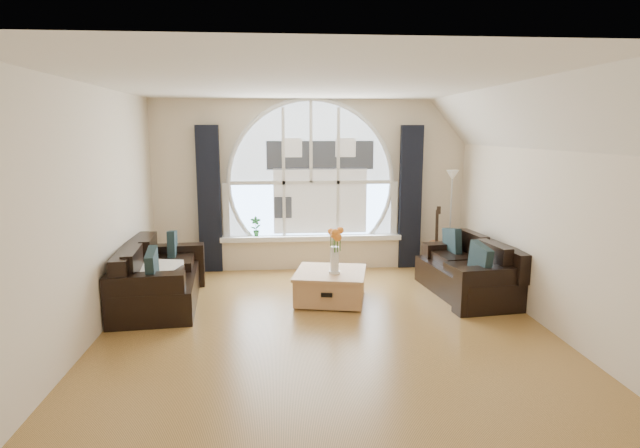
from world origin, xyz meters
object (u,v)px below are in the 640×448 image
(sofa_left, at_px, (160,274))
(guitar, at_px, (435,239))
(potted_plant, at_px, (256,226))
(coffee_chest, at_px, (330,285))
(vase_flowers, at_px, (335,244))
(floor_lamp, at_px, (450,220))
(sofa_right, at_px, (468,266))

(sofa_left, height_order, guitar, guitar)
(guitar, distance_m, potted_plant, 2.86)
(guitar, bearing_deg, sofa_left, -148.19)
(coffee_chest, xyz_separation_m, vase_flowers, (0.04, -0.09, 0.57))
(floor_lamp, bearing_deg, sofa_left, -161.51)
(sofa_left, distance_m, coffee_chest, 2.20)
(vase_flowers, bearing_deg, sofa_right, 5.92)
(floor_lamp, distance_m, potted_plant, 3.12)
(sofa_right, relative_size, coffee_chest, 1.86)
(sofa_right, bearing_deg, vase_flowers, 178.65)
(sofa_right, relative_size, vase_flowers, 2.38)
(sofa_left, height_order, potted_plant, potted_plant)
(coffee_chest, distance_m, floor_lamp, 2.61)
(guitar, bearing_deg, vase_flowers, -127.27)
(sofa_left, bearing_deg, vase_flowers, -8.77)
(sofa_left, distance_m, potted_plant, 2.01)
(potted_plant, bearing_deg, coffee_chest, -57.92)
(sofa_right, bearing_deg, floor_lamp, 74.51)
(vase_flowers, bearing_deg, coffee_chest, 117.43)
(floor_lamp, height_order, potted_plant, floor_lamp)
(sofa_left, bearing_deg, guitar, 12.31)
(guitar, bearing_deg, coffee_chest, -129.67)
(sofa_left, height_order, coffee_chest, sofa_left)
(vase_flowers, distance_m, guitar, 2.27)
(vase_flowers, height_order, potted_plant, vase_flowers)
(floor_lamp, relative_size, potted_plant, 5.03)
(sofa_left, distance_m, vase_flowers, 2.27)
(sofa_left, height_order, floor_lamp, floor_lamp)
(sofa_left, xyz_separation_m, coffee_chest, (2.19, -0.04, -0.18))
(sofa_left, xyz_separation_m, potted_plant, (1.16, 1.61, 0.31))
(sofa_right, relative_size, potted_plant, 5.24)
(coffee_chest, height_order, potted_plant, potted_plant)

